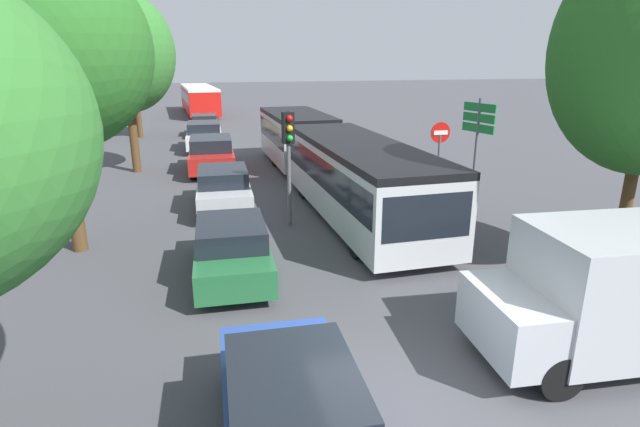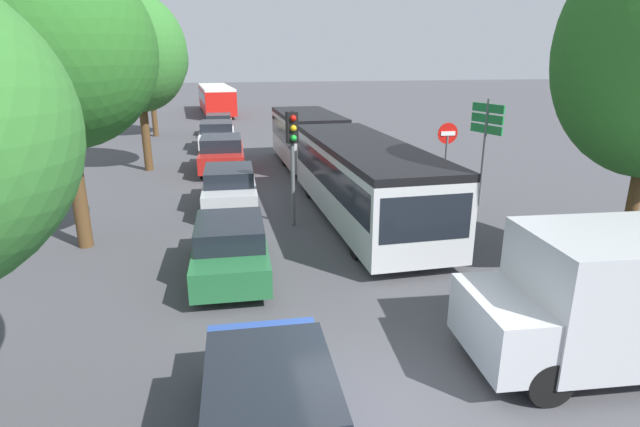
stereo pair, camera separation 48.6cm
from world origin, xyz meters
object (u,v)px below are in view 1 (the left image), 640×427
Objects in this scene: queued_car_green at (232,248)px; direction_sign_post at (478,130)px; traffic_light at (289,144)px; queued_car_red at (211,154)px; queued_car_tan at (205,125)px; queued_car_silver at (224,188)px; queued_car_white at (204,136)px; articulated_bus at (327,155)px; tree_left_distant at (132,61)px; no_entry_sign at (439,150)px; white_van at (638,288)px; tree_left_far at (124,54)px; queued_car_blue at (293,417)px; city_bus_rear at (199,98)px; tree_left_mid at (50,56)px.

queued_car_green is 9.64m from direction_sign_post.
queued_car_red is at bearing -174.92° from traffic_light.
queued_car_tan reaches higher than queued_car_green.
queued_car_white is at bearing 3.47° from queued_car_silver.
articulated_bus is 5.39m from direction_sign_post.
direction_sign_post is at bearing -56.32° from tree_left_distant.
no_entry_sign is at bearing 93.31° from traffic_light.
queued_car_tan is at bearing -72.79° from white_van.
queued_car_white is 1.22× the size of direction_sign_post.
white_van reaches higher than queued_car_white.
queued_car_silver is at bearing -176.54° from queued_car_red.
queued_car_green is 0.87× the size of queued_car_red.
queued_car_silver is at bearing -72.34° from articulated_bus.
queued_car_red is 0.63× the size of tree_left_distant.
queued_car_silver is 8.66m from tree_left_far.
white_van is at bearing -78.69° from queued_car_blue.
no_entry_sign reaches higher than articulated_bus.
queued_car_white is 14.92m from no_entry_sign.
queued_car_red is 0.88× the size of white_van.
queued_car_green is (-0.25, 5.88, -0.01)m from queued_car_blue.
queued_car_red is at bearing -13.67° from tree_left_far.
queued_car_blue reaches higher than queued_car_green.
queued_car_red is at bearing -139.51° from articulated_bus.
articulated_bus is 4.02× the size of queued_car_silver.
city_bus_rear is 24.42m from queued_car_red.
traffic_light is (1.99, 3.24, 1.82)m from queued_car_green.
queued_car_tan is at bearing 2.44° from queued_car_silver.
queued_car_white is at bearing -70.86° from direction_sign_post.
queued_car_green is at bearing -31.85° from articulated_bus.
queued_car_blue is at bearing -79.29° from tree_left_far.
queued_car_blue is at bearing -175.21° from queued_car_green.
queued_car_blue is 11.41m from queued_car_silver.
no_entry_sign is (7.17, -1.21, 1.17)m from queued_car_silver.
white_van is (6.05, -10.46, 0.53)m from queued_car_silver.
queued_car_green is 0.53× the size of tree_left_far.
articulated_bus is at bearing -69.25° from queued_car_silver.
traffic_light is at bearing -169.41° from queued_car_white.
traffic_light is 0.47× the size of tree_left_distant.
queued_car_red is at bearing 1.95° from queued_car_green.
direction_sign_post is 22.54m from tree_left_distant.
articulated_bus is at bearing -127.96° from no_entry_sign.
city_bus_rear is at bearing 81.97° from tree_left_far.
queued_car_blue is at bearing 36.01° from direction_sign_post.
queued_car_silver is 1.13× the size of direction_sign_post.
queued_car_tan is at bearing 78.64° from tree_left_mid.
queued_car_red is (0.07, 11.46, 0.10)m from queued_car_green.
white_van is 0.69× the size of tree_left_far.
city_bus_rear is 33.55m from tree_left_mid.
tree_left_far reaches higher than queued_car_green.
queued_car_tan is 11.60m from tree_left_far.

